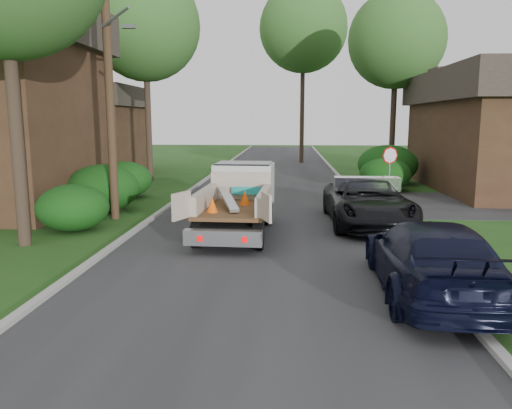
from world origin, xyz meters
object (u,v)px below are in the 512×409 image
object	(u,v)px
stop_sign	(390,163)
navy_suv	(431,258)
house_left_far	(84,128)
tree_center_far	(303,28)
tree_left_far	(145,26)
utility_pole	(109,75)
black_pickup	(368,202)
tree_right_far	(397,40)
flatbed_truck	(240,194)

from	to	relation	value
stop_sign	navy_suv	world-z (taller)	stop_sign
house_left_far	tree_center_far	xyz separation A→B (m)	(15.50, 8.00, 7.93)
house_left_far	tree_center_far	bearing A→B (deg)	27.30
tree_left_far	tree_center_far	bearing A→B (deg)	53.84
utility_pole	tree_left_far	world-z (taller)	tree_left_far
utility_pole	black_pickup	bearing A→B (deg)	-3.03
utility_pole	tree_left_far	xyz separation A→B (m)	(-2.02, 12.02, 3.81)
utility_pole	house_left_far	size ratio (longest dim) A/B	1.32
stop_sign	tree_right_far	size ratio (longest dim) A/B	0.22
tree_left_far	tree_right_far	bearing A→B (deg)	11.31
flatbed_truck	navy_suv	world-z (taller)	flatbed_truck
stop_sign	black_pickup	distance (m)	4.88
house_left_far	tree_center_far	size ratio (longest dim) A/B	0.52
house_left_far	tree_right_far	world-z (taller)	tree_right_far
flatbed_truck	stop_sign	bearing A→B (deg)	44.31
tree_right_far	tree_center_far	bearing A→B (deg)	118.81
tree_left_far	black_pickup	xyz separation A→B (m)	(11.10, -12.50, -8.18)
tree_right_far	house_left_far	bearing A→B (deg)	174.56
stop_sign	utility_pole	distance (m)	11.91
utility_pole	house_left_far	bearing A→B (deg)	115.23
utility_pole	stop_sign	bearing A→B (deg)	20.62
tree_right_far	tree_center_far	world-z (taller)	tree_center_far
stop_sign	flatbed_truck	xyz separation A→B (m)	(-5.94, -5.35, -0.62)
navy_suv	stop_sign	bearing A→B (deg)	-94.89
utility_pole	flatbed_truck	size ratio (longest dim) A/B	1.75
tree_right_far	tree_left_far	bearing A→B (deg)	-168.69
stop_sign	tree_left_far	world-z (taller)	tree_left_far
tree_center_far	black_pickup	bearing A→B (deg)	-86.41
black_pickup	navy_suv	bearing A→B (deg)	-89.43
flatbed_truck	tree_right_far	bearing A→B (deg)	65.53
navy_suv	tree_center_far	bearing A→B (deg)	-84.78
tree_center_far	tree_right_far	bearing A→B (deg)	-61.19
tree_right_far	black_pickup	bearing A→B (deg)	-104.12
flatbed_truck	black_pickup	world-z (taller)	flatbed_truck
tree_left_far	navy_suv	distance (m)	23.98
stop_sign	tree_right_far	bearing A→B (deg)	78.19
tree_right_far	stop_sign	bearing A→B (deg)	-101.81
stop_sign	flatbed_truck	bearing A→B (deg)	-137.95
house_left_far	tree_left_far	distance (m)	9.81
tree_right_far	flatbed_truck	bearing A→B (deg)	-116.73
stop_sign	black_pickup	xyz separation A→B (m)	(-1.60, -4.50, -0.98)
utility_pole	house_left_far	world-z (taller)	utility_pole
tree_left_far	flatbed_truck	bearing A→B (deg)	-63.14
black_pickup	navy_suv	size ratio (longest dim) A/B	1.07
utility_pole	black_pickup	distance (m)	10.09
stop_sign	tree_center_far	size ratio (longest dim) A/B	0.17
utility_pole	tree_left_far	bearing A→B (deg)	99.54
house_left_far	tree_right_far	bearing A→B (deg)	-5.44
house_left_far	flatbed_truck	distance (m)	22.44
tree_left_far	stop_sign	bearing A→B (deg)	-32.21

